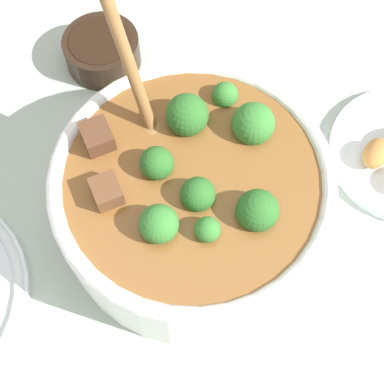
{
  "coord_description": "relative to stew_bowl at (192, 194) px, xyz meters",
  "views": [
    {
      "loc": [
        -0.23,
        0.06,
        0.56
      ],
      "look_at": [
        0.0,
        0.0,
        0.07
      ],
      "focal_mm": 50.0,
      "sensor_mm": 36.0,
      "label": 1
    }
  ],
  "objects": [
    {
      "name": "ground_plane",
      "position": [
        -0.0,
        0.0,
        -0.06
      ],
      "size": [
        4.0,
        4.0,
        0.0
      ],
      "primitive_type": "plane",
      "color": "#ADBCAD"
    },
    {
      "name": "stew_bowl",
      "position": [
        0.0,
        0.0,
        0.0
      ],
      "size": [
        0.28,
        0.28,
        0.25
      ],
      "color": "white",
      "rests_on": "ground_plane"
    },
    {
      "name": "condiment_bowl",
      "position": [
        0.25,
        0.06,
        -0.04
      ],
      "size": [
        0.1,
        0.1,
        0.04
      ],
      "color": "black",
      "rests_on": "ground_plane"
    }
  ]
}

